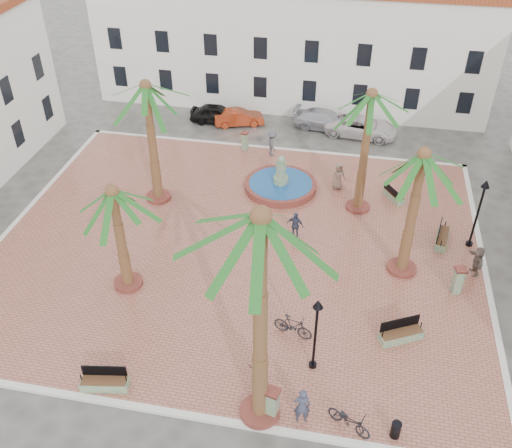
% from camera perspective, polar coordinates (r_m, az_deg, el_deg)
% --- Properties ---
extents(ground, '(120.00, 120.00, 0.00)m').
position_cam_1_polar(ground, '(31.31, -1.80, -2.15)').
color(ground, '#56544F').
rests_on(ground, ground).
extents(plaza, '(26.00, 22.00, 0.15)m').
position_cam_1_polar(plaza, '(31.27, -1.80, -2.04)').
color(plaza, '#AA614D').
rests_on(plaza, ground).
extents(kerb_n, '(26.30, 0.30, 0.16)m').
position_cam_1_polar(kerb_n, '(40.28, 1.60, 7.56)').
color(kerb_n, silver).
rests_on(kerb_n, ground).
extents(kerb_s, '(26.30, 0.30, 0.16)m').
position_cam_1_polar(kerb_s, '(23.95, -7.78, -18.29)').
color(kerb_s, silver).
rests_on(kerb_s, ground).
extents(kerb_e, '(0.30, 22.30, 0.16)m').
position_cam_1_polar(kerb_e, '(31.62, 21.95, -4.68)').
color(kerb_e, silver).
rests_on(kerb_e, ground).
extents(kerb_w, '(0.30, 22.30, 0.16)m').
position_cam_1_polar(kerb_w, '(35.95, -22.48, 0.57)').
color(kerb_w, silver).
rests_on(kerb_w, ground).
extents(building_north, '(30.40, 7.40, 9.50)m').
position_cam_1_polar(building_north, '(46.59, 3.66, 17.89)').
color(building_north, white).
rests_on(building_north, ground).
extents(fountain, '(4.47, 4.47, 2.31)m').
position_cam_1_polar(fountain, '(35.57, 2.48, 3.99)').
color(fountain, brown).
rests_on(fountain, plaza).
extents(palm_nw, '(4.90, 4.90, 7.59)m').
position_cam_1_polar(palm_nw, '(32.23, -10.85, 12.12)').
color(palm_nw, brown).
rests_on(palm_nw, plaza).
extents(palm_sw, '(4.67, 4.67, 5.86)m').
position_cam_1_polar(palm_sw, '(26.47, -13.96, 1.85)').
color(palm_sw, brown).
rests_on(palm_sw, plaza).
extents(palm_s, '(5.14, 5.14, 9.91)m').
position_cam_1_polar(palm_s, '(17.38, 0.48, -1.79)').
color(palm_s, brown).
rests_on(palm_s, plaza).
extents(palm_e, '(4.87, 4.87, 7.14)m').
position_cam_1_polar(palm_e, '(27.04, 16.19, 5.27)').
color(palm_e, brown).
rests_on(palm_e, plaza).
extents(palm_ne, '(4.58, 4.58, 7.55)m').
position_cam_1_polar(palm_ne, '(31.29, 11.35, 11.34)').
color(palm_ne, brown).
rests_on(palm_ne, plaza).
extents(bench_s, '(2.02, 0.90, 1.03)m').
position_cam_1_polar(bench_s, '(24.99, -14.89, -15.06)').
color(bench_s, gray).
rests_on(bench_s, plaza).
extents(bench_se, '(2.07, 1.47, 1.06)m').
position_cam_1_polar(bench_se, '(26.69, 14.27, -10.65)').
color(bench_se, gray).
rests_on(bench_se, plaza).
extents(bench_e, '(0.95, 2.04, 1.03)m').
position_cam_1_polar(bench_e, '(32.72, 18.09, -1.33)').
color(bench_e, gray).
rests_on(bench_e, plaza).
extents(bench_ne, '(1.34, 1.67, 0.88)m').
position_cam_1_polar(bench_ne, '(35.58, 13.57, 2.79)').
color(bench_ne, gray).
rests_on(bench_ne, plaza).
extents(lamppost_s, '(0.42, 0.42, 3.88)m').
position_cam_1_polar(lamppost_s, '(23.28, 6.06, -9.80)').
color(lamppost_s, black).
rests_on(lamppost_s, plaza).
extents(lamppost_e, '(0.45, 0.45, 4.15)m').
position_cam_1_polar(lamppost_e, '(31.64, 21.57, 2.04)').
color(lamppost_e, black).
rests_on(lamppost_e, plaza).
extents(bollard_se, '(0.65, 0.65, 1.49)m').
position_cam_1_polar(bollard_se, '(23.02, 1.65, -17.46)').
color(bollard_se, gray).
rests_on(bollard_se, plaza).
extents(bollard_n, '(0.56, 0.56, 1.33)m').
position_cam_1_polar(bollard_n, '(39.70, -1.11, 8.34)').
color(bollard_n, gray).
rests_on(bollard_n, plaza).
extents(bollard_e, '(0.64, 0.64, 1.50)m').
position_cam_1_polar(bollard_e, '(29.44, 19.57, -5.29)').
color(bollard_e, gray).
rests_on(bollard_e, plaza).
extents(litter_bin, '(0.38, 0.38, 0.75)m').
position_cam_1_polar(litter_bin, '(23.42, 13.80, -19.35)').
color(litter_bin, black).
rests_on(litter_bin, plaza).
extents(cyclist_a, '(0.72, 0.54, 1.80)m').
position_cam_1_polar(cyclist_a, '(22.84, 4.62, -17.66)').
color(cyclist_a, '#363B51').
rests_on(cyclist_a, plaza).
extents(bicycle_a, '(1.95, 1.45, 0.98)m').
position_cam_1_polar(bicycle_a, '(23.18, 9.31, -18.79)').
color(bicycle_a, black).
rests_on(bicycle_a, plaza).
extents(cyclist_b, '(0.87, 0.74, 1.57)m').
position_cam_1_polar(cyclist_b, '(24.08, 0.13, -14.05)').
color(cyclist_b, '#5D2529').
rests_on(cyclist_b, plaza).
extents(bicycle_b, '(1.94, 1.01, 1.12)m').
position_cam_1_polar(bicycle_b, '(25.93, 3.72, -10.16)').
color(bicycle_b, black).
rests_on(bicycle_b, plaza).
extents(pedestrian_fountain_a, '(1.02, 0.87, 1.76)m').
position_cam_1_polar(pedestrian_fountain_a, '(35.63, 8.25, 4.76)').
color(pedestrian_fountain_a, '#8C6D5E').
rests_on(pedestrian_fountain_a, plaza).
extents(pedestrian_fountain_b, '(1.02, 0.58, 1.64)m').
position_cam_1_polar(pedestrian_fountain_b, '(31.21, 3.92, -0.12)').
color(pedestrian_fountain_b, '#323B52').
rests_on(pedestrian_fountain_b, plaza).
extents(pedestrian_north, '(1.08, 1.32, 1.78)m').
position_cam_1_polar(pedestrian_north, '(38.90, 1.61, 8.04)').
color(pedestrian_north, '#49494E').
rests_on(pedestrian_north, plaza).
extents(pedestrian_east, '(0.80, 1.59, 1.64)m').
position_cam_1_polar(pedestrian_east, '(30.87, 21.26, -3.44)').
color(pedestrian_east, '#68574E').
rests_on(pedestrian_east, plaza).
extents(car_black, '(4.12, 1.82, 1.38)m').
position_cam_1_polar(car_black, '(43.92, -3.90, 10.94)').
color(car_black, black).
rests_on(car_black, ground).
extents(car_red, '(3.91, 2.39, 1.22)m').
position_cam_1_polar(car_red, '(43.46, -1.71, 10.61)').
color(car_red, '#982C12').
rests_on(car_red, ground).
extents(car_silver, '(4.97, 2.44, 1.39)m').
position_cam_1_polar(car_silver, '(43.16, 7.01, 10.29)').
color(car_silver, '#BBBAC4').
rests_on(car_silver, ground).
extents(car_white, '(5.41, 2.91, 1.44)m').
position_cam_1_polar(car_white, '(42.53, 10.47, 9.56)').
color(car_white, silver).
rests_on(car_white, ground).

